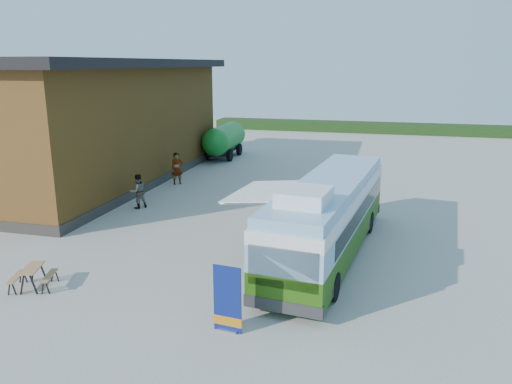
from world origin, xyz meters
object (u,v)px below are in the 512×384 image
(person_b, at_px, (138,191))
(person_a, at_px, (177,168))
(slurry_tanker, at_px, (225,139))
(banner, at_px, (227,305))
(picnic_table, at_px, (33,273))
(bus, at_px, (329,215))

(person_b, bearing_deg, person_a, -139.22)
(person_a, relative_size, slurry_tanker, 0.28)
(banner, bearing_deg, person_b, 134.67)
(person_b, bearing_deg, picnic_table, 45.84)
(person_b, height_order, slurry_tanker, slurry_tanker)
(banner, bearing_deg, picnic_table, 178.63)
(bus, xyz_separation_m, banner, (-2.01, -6.41, -0.86))
(person_b, distance_m, slurry_tanker, 14.69)
(person_a, xyz_separation_m, person_b, (0.16, -5.38, -0.10))
(person_a, bearing_deg, picnic_table, -121.51)
(bus, distance_m, person_a, 14.07)
(picnic_table, xyz_separation_m, person_b, (-1.12, 9.51, 0.34))
(person_b, bearing_deg, bus, 107.20)
(picnic_table, relative_size, person_a, 0.81)
(picnic_table, distance_m, person_a, 14.96)
(banner, height_order, slurry_tanker, slurry_tanker)
(bus, relative_size, person_a, 5.83)
(picnic_table, relative_size, slurry_tanker, 0.23)
(banner, bearing_deg, bus, 79.38)
(bus, distance_m, slurry_tanker, 21.44)
(bus, relative_size, picnic_table, 7.21)
(picnic_table, bearing_deg, banner, -26.85)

